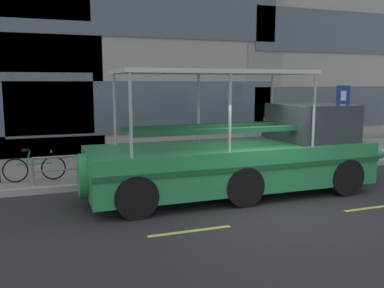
# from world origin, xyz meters

# --- Properties ---
(ground_plane) EXTENTS (120.00, 120.00, 0.00)m
(ground_plane) POSITION_xyz_m (0.00, 0.00, 0.00)
(ground_plane) COLOR #2B2B2D
(sidewalk) EXTENTS (32.00, 4.80, 0.18)m
(sidewalk) POSITION_xyz_m (0.00, 5.60, 0.09)
(sidewalk) COLOR gray
(sidewalk) RESTS_ON ground_plane
(curb_edge) EXTENTS (32.00, 0.18, 0.18)m
(curb_edge) POSITION_xyz_m (0.00, 3.11, 0.09)
(curb_edge) COLOR #B2ADA3
(curb_edge) RESTS_ON ground_plane
(lane_centreline) EXTENTS (25.80, 0.12, 0.01)m
(lane_centreline) POSITION_xyz_m (-0.00, -1.02, 0.00)
(lane_centreline) COLOR #DBD64C
(lane_centreline) RESTS_ON ground_plane
(curb_guardrail) EXTENTS (11.00, 0.09, 0.79)m
(curb_guardrail) POSITION_xyz_m (-0.03, 3.45, 0.71)
(curb_guardrail) COLOR gray
(curb_guardrail) RESTS_ON sidewalk
(parking_sign) EXTENTS (0.60, 0.12, 2.74)m
(parking_sign) POSITION_xyz_m (5.41, 3.95, 2.04)
(parking_sign) COLOR #4C4F54
(parking_sign) RESTS_ON sidewalk
(leaned_bicycle) EXTENTS (1.74, 0.46, 0.96)m
(leaned_bicycle) POSITION_xyz_m (-5.44, 3.95, 0.56)
(leaned_bicycle) COLOR black
(leaned_bicycle) RESTS_ON sidewalk
(duck_tour_boat) EXTENTS (9.58, 2.47, 3.34)m
(duck_tour_boat) POSITION_xyz_m (0.16, 1.25, 1.06)
(duck_tour_boat) COLOR #2D9351
(duck_tour_boat) RESTS_ON ground_plane
(pedestrian_near_bow) EXTENTS (0.22, 0.46, 1.60)m
(pedestrian_near_bow) POSITION_xyz_m (2.74, 4.90, 1.14)
(pedestrian_near_bow) COLOR black
(pedestrian_near_bow) RESTS_ON sidewalk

